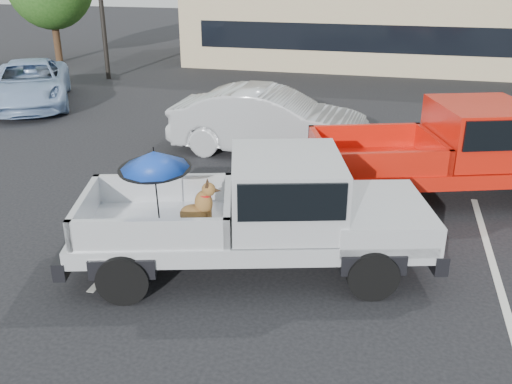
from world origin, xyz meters
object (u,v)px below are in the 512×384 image
silver_pickup (271,207)px  silver_sedan (270,121)px  blue_suv (30,84)px  red_pickup (469,147)px

silver_pickup → silver_sedan: silver_pickup is taller
silver_pickup → blue_suv: silver_pickup is taller
red_pickup → blue_suv: 14.09m
red_pickup → blue_suv: bearing=141.6°
blue_suv → silver_sedan: bearing=-48.0°
silver_sedan → blue_suv: (-8.72, 2.97, -0.10)m
silver_pickup → silver_sedan: 5.76m
silver_sedan → blue_suv: size_ratio=0.96×
silver_pickup → blue_suv: (-9.93, 8.60, -0.34)m
silver_pickup → red_pickup: bearing=33.6°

